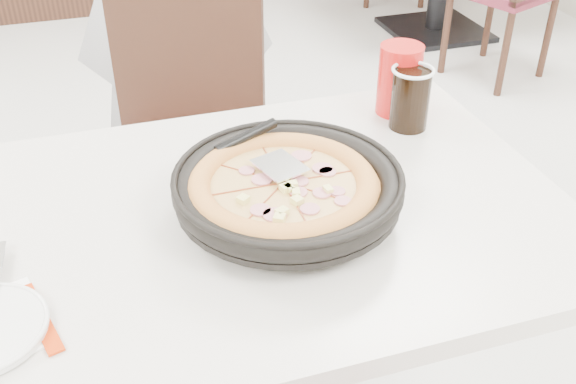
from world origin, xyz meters
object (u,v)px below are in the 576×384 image
object	(u,v)px
cola_glass	(410,100)
main_table	(250,354)
chair_far	(180,177)
pizza	(283,193)
pizza_pan	(288,196)
red_cup	(399,80)

from	to	relation	value
cola_glass	main_table	bearing A→B (deg)	-154.74
chair_far	main_table	bearing A→B (deg)	117.33
pizza	cola_glass	distance (m)	0.45
main_table	chair_far	bearing A→B (deg)	93.61
chair_far	pizza_pan	xyz separation A→B (m)	(0.11, -0.62, 0.32)
pizza_pan	cola_glass	xyz separation A→B (m)	(0.36, 0.24, 0.02)
pizza_pan	pizza	size ratio (longest dim) A/B	1.16
main_table	chair_far	world-z (taller)	chair_far
pizza_pan	chair_far	bearing A→B (deg)	100.20
cola_glass	red_cup	world-z (taller)	red_cup
main_table	pizza	size ratio (longest dim) A/B	3.50
cola_glass	red_cup	xyz separation A→B (m)	(0.01, 0.07, 0.02)
main_table	red_cup	bearing A→B (deg)	32.31
pizza	cola_glass	world-z (taller)	cola_glass
pizza	red_cup	bearing A→B (deg)	41.11
cola_glass	red_cup	distance (m)	0.08
red_cup	main_table	bearing A→B (deg)	-147.69
chair_far	red_cup	world-z (taller)	chair_far
main_table	pizza_pan	distance (m)	0.43
cola_glass	pizza_pan	bearing A→B (deg)	-146.01
main_table	red_cup	world-z (taller)	red_cup
chair_far	cola_glass	distance (m)	0.69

